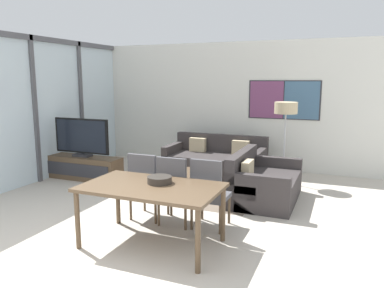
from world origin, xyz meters
The scene contains 15 objects.
ground_plane centered at (0.00, 0.00, 0.00)m, with size 24.00×24.00×0.00m, color beige.
wall_back centered at (0.05, 5.43, 1.41)m, with size 6.95×0.09×2.80m.
window_wall_left centered at (-2.97, 2.72, 1.53)m, with size 0.07×5.43×2.80m.
area_rug centered at (0.09, 3.23, 0.00)m, with size 2.32×1.71×0.01m.
tv_console centered at (-2.27, 3.19, 0.23)m, with size 1.64×0.45×0.46m.
television centered at (-2.27, 3.19, 0.84)m, with size 1.25×0.20×0.76m.
sofa_main centered at (0.09, 4.60, 0.27)m, with size 2.04×0.98×0.80m.
sofa_side centered at (1.33, 3.23, 0.27)m, with size 0.98×1.52×0.80m.
coffee_table centered at (0.09, 3.23, 0.27)m, with size 0.81×0.81×0.35m.
dining_table centered at (0.47, 1.02, 0.67)m, with size 1.65×0.97×0.74m.
dining_chair_left centered at (0.00, 1.74, 0.53)m, with size 0.46×0.46×0.97m.
dining_chair_centre centered at (0.47, 1.70, 0.53)m, with size 0.46×0.46×0.97m.
dining_chair_right centered at (0.94, 1.74, 0.53)m, with size 0.46×0.46×0.97m.
fruit_bowl centered at (0.51, 1.15, 0.79)m, with size 0.30×0.30×0.08m.
floor_lamp centered at (1.51, 4.46, 1.37)m, with size 0.43×0.43×1.56m.
Camera 1 is at (2.54, -2.76, 1.99)m, focal length 35.00 mm.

